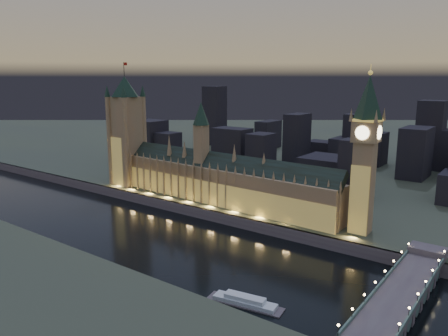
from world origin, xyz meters
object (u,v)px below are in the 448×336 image
Objects in this scene: palace_of_westminster at (220,180)px; westminster_bridge at (403,294)px; river_boat at (245,301)px; victoria_tower at (126,125)px; elizabeth_tower at (366,142)px.

palace_of_westminster reaches higher than westminster_bridge.
river_boat is at bearing -48.52° from palace_of_westminster.
westminster_bridge is 73.54m from river_boat.
river_boat is (95.04, -107.49, -24.81)m from palace_of_westminster.
westminster_bridge is (261.60, -65.36, -56.18)m from victoria_tower.
victoria_tower reaches higher than westminster_bridge.
palace_of_westminster is 169.42m from westminster_bridge.
westminster_bridge is (155.04, -65.20, -20.38)m from palace_of_westminster.
elizabeth_tower is (218.00, 0.00, 3.96)m from victoria_tower.
palace_of_westminster reaches higher than river_boat.
palace_of_westminster is at bearing -0.09° from victoria_tower.
elizabeth_tower is at bearing 0.09° from palace_of_westminster.
elizabeth_tower is at bearing 0.00° from victoria_tower.
victoria_tower is at bearing 151.90° from river_boat.
river_boat is at bearing -144.82° from westminster_bridge.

